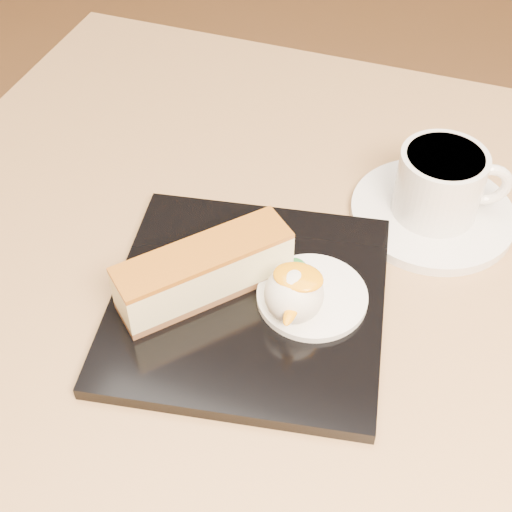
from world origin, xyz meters
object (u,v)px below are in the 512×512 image
at_px(table, 285,417).
at_px(saucer, 432,213).
at_px(coffee_cup, 442,182).
at_px(ice_cream_scoop, 294,294).
at_px(cheesecake, 204,271).
at_px(dessert_plate, 248,301).

height_order(table, saucer, saucer).
bearing_deg(saucer, coffee_cup, 16.95).
bearing_deg(ice_cream_scoop, cheesecake, 180.00).
bearing_deg(coffee_cup, dessert_plate, -145.74).
xyz_separation_m(dessert_plate, cheesecake, (-0.04, -0.00, 0.03)).
height_order(dessert_plate, coffee_cup, coffee_cup).
xyz_separation_m(saucer, coffee_cup, (0.00, 0.00, 0.04)).
height_order(dessert_plate, saucer, dessert_plate).
height_order(cheesecake, ice_cream_scoop, same).
bearing_deg(dessert_plate, table, 0.88).
bearing_deg(table, saucer, 60.69).
height_order(saucer, coffee_cup, coffee_cup).
distance_m(dessert_plate, cheesecake, 0.05).
bearing_deg(coffee_cup, saucer, -180.00).
bearing_deg(dessert_plate, saucer, 51.53).
height_order(table, ice_cream_scoop, ice_cream_scoop).
relative_size(cheesecake, coffee_cup, 1.31).
xyz_separation_m(table, coffee_cup, (0.09, 0.16, 0.20)).
relative_size(ice_cream_scoop, saucer, 0.31).
xyz_separation_m(table, saucer, (0.09, 0.16, 0.16)).
bearing_deg(dessert_plate, ice_cream_scoop, -7.13).
height_order(cheesecake, saucer, cheesecake).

